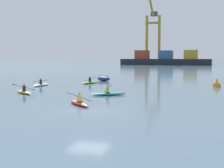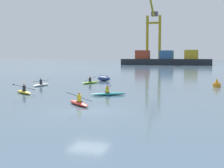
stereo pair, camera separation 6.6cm
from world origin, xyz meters
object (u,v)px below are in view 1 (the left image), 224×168
(kayak_yellow, at_px, (24,92))
(kayak_white, at_px, (41,85))
(kayak_red, at_px, (79,103))
(capsized_dinghy, at_px, (104,79))
(container_barge, at_px, (166,60))
(kayak_lime, at_px, (90,82))
(gantry_crane_west, at_px, (153,30))
(channel_buoy, at_px, (217,84))
(kayak_teal, at_px, (108,94))

(kayak_yellow, relative_size, kayak_white, 0.89)
(kayak_yellow, xyz_separation_m, kayak_white, (-2.46, 7.69, 0.00))
(kayak_yellow, bearing_deg, kayak_red, -34.24)
(kayak_red, bearing_deg, capsized_dinghy, 104.34)
(container_barge, bearing_deg, kayak_lime, -87.69)
(kayak_white, bearing_deg, kayak_red, -51.47)
(kayak_yellow, bearing_deg, gantry_crane_west, 94.51)
(gantry_crane_west, distance_m, kayak_white, 116.22)
(capsized_dinghy, distance_m, channel_buoy, 16.37)
(kayak_teal, relative_size, kayak_red, 1.08)
(gantry_crane_west, xyz_separation_m, kayak_white, (7.21, -114.99, -15.25))
(kayak_yellow, height_order, kayak_white, kayak_yellow)
(channel_buoy, bearing_deg, capsized_dinghy, 162.03)
(capsized_dinghy, bearing_deg, kayak_yellow, -96.76)
(container_barge, relative_size, kayak_teal, 11.82)
(kayak_red, bearing_deg, kayak_yellow, 145.76)
(kayak_teal, bearing_deg, kayak_white, 147.32)
(kayak_yellow, bearing_deg, kayak_teal, 5.90)
(gantry_crane_west, bearing_deg, kayak_yellow, -85.49)
(container_barge, distance_m, kayak_lime, 99.84)
(capsized_dinghy, xyz_separation_m, kayak_yellow, (-2.09, -17.65, -0.18))
(kayak_yellow, bearing_deg, kayak_lime, 81.66)
(channel_buoy, relative_size, kayak_white, 0.29)
(gantry_crane_west, xyz_separation_m, capsized_dinghy, (11.76, -105.02, -15.07))
(container_barge, relative_size, kayak_yellow, 12.19)
(kayak_yellow, relative_size, kayak_lime, 0.89)
(channel_buoy, xyz_separation_m, kayak_red, (-9.66, -18.05, -0.19))
(gantry_crane_west, distance_m, kayak_lime, 111.50)
(gantry_crane_west, xyz_separation_m, kayak_red, (17.67, -128.12, -15.25))
(kayak_red, xyz_separation_m, kayak_lime, (-6.12, 18.27, 0.00))
(kayak_white, relative_size, kayak_lime, 1.00)
(container_barge, distance_m, kayak_white, 104.89)
(kayak_lime, bearing_deg, kayak_white, -130.20)
(kayak_yellow, height_order, kayak_lime, kayak_lime)
(container_barge, relative_size, channel_buoy, 37.14)
(container_barge, distance_m, capsized_dinghy, 95.02)
(kayak_white, bearing_deg, kayak_teal, -32.68)
(kayak_white, bearing_deg, channel_buoy, 13.72)
(kayak_white, bearing_deg, gantry_crane_west, 93.59)
(gantry_crane_west, bearing_deg, kayak_teal, -81.65)
(gantry_crane_west, height_order, kayak_teal, gantry_crane_west)
(container_barge, xyz_separation_m, kayak_yellow, (2.15, -112.56, -2.00))
(kayak_lime, bearing_deg, gantry_crane_west, 96.00)
(kayak_yellow, xyz_separation_m, kayak_red, (8.00, -5.44, -0.00))
(container_barge, height_order, kayak_white, container_barge)
(gantry_crane_west, distance_m, kayak_red, 130.23)
(channel_buoy, bearing_deg, kayak_teal, -128.80)
(channel_buoy, height_order, kayak_red, kayak_red)
(container_barge, bearing_deg, kayak_white, -90.17)
(kayak_yellow, relative_size, kayak_red, 1.05)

